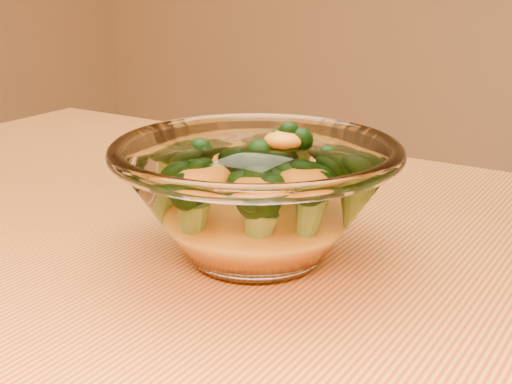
# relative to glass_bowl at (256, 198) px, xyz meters

# --- Properties ---
(glass_bowl) EXTENTS (0.22, 0.22, 0.10)m
(glass_bowl) POSITION_rel_glass_bowl_xyz_m (0.00, 0.00, 0.00)
(glass_bowl) COLOR white
(glass_bowl) RESTS_ON table
(cheese_sauce) EXTENTS (0.13, 0.13, 0.04)m
(cheese_sauce) POSITION_rel_glass_bowl_xyz_m (0.00, 0.00, -0.02)
(cheese_sauce) COLOR orange
(cheese_sauce) RESTS_ON glass_bowl
(broccoli_heap) EXTENTS (0.15, 0.13, 0.07)m
(broccoli_heap) POSITION_rel_glass_bowl_xyz_m (0.00, 0.00, 0.01)
(broccoli_heap) COLOR black
(broccoli_heap) RESTS_ON cheese_sauce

